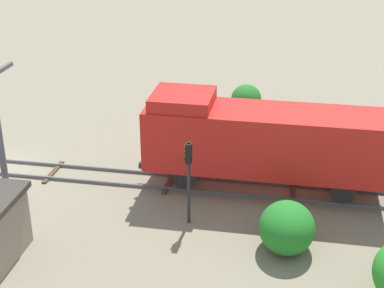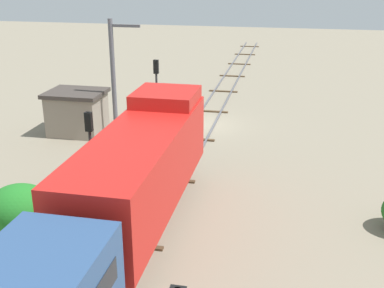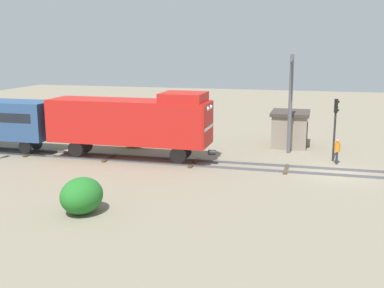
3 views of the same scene
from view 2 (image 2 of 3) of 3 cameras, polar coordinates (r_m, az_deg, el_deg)
name	(u,v)px [view 2 (image 2 of 3)]	position (r m, az deg, el deg)	size (l,w,h in m)	color
ground_plane	(204,125)	(32.25, 1.43, 2.30)	(109.25, 109.25, 0.00)	gray
railway_track	(204,124)	(32.22, 1.43, 2.43)	(2.40, 72.83, 0.16)	#595960
locomotive	(143,162)	(18.98, -5.80, -2.18)	(2.90, 11.60, 4.60)	red
traffic_signal_near	(156,79)	(32.07, -4.24, 7.63)	(0.32, 0.34, 4.26)	#262628
traffic_signal_mid	(90,136)	(22.57, -12.00, 0.91)	(0.32, 0.34, 3.82)	#262628
worker_near_track	(169,108)	(32.54, -2.69, 4.29)	(0.38, 0.38, 1.70)	#262B38
catenary_mast	(114,75)	(29.53, -9.20, 8.03)	(1.94, 0.28, 7.16)	#595960
relay_hut	(77,112)	(31.04, -13.45, 3.70)	(3.50, 2.90, 2.74)	gray
bush_far	(21,209)	(20.32, -19.56, -7.27)	(2.75, 2.25, 2.00)	#227926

